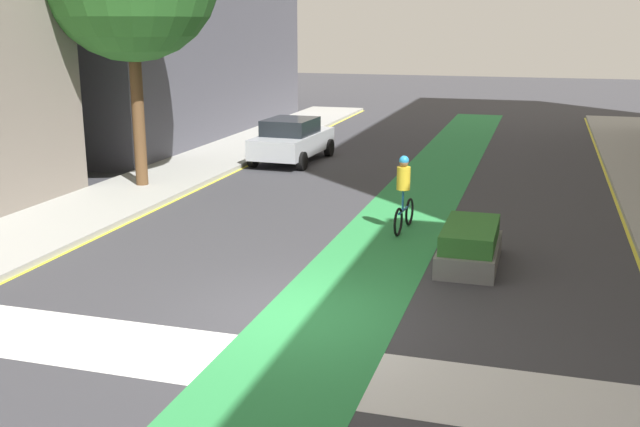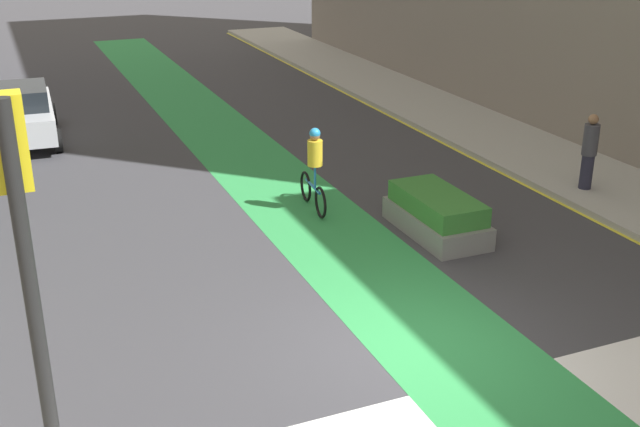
# 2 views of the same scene
# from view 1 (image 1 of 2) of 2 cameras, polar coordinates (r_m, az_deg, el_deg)

# --- Properties ---
(ground_plane) EXTENTS (120.00, 120.00, 0.00)m
(ground_plane) POSITION_cam_1_polar(r_m,az_deg,el_deg) (12.93, -1.75, -7.75)
(ground_plane) COLOR #38383D
(bike_lane_paint) EXTENTS (2.40, 60.00, 0.01)m
(bike_lane_paint) POSITION_cam_1_polar(r_m,az_deg,el_deg) (12.78, 0.66, -8.01)
(bike_lane_paint) COLOR #2D8C47
(bike_lane_paint) RESTS_ON ground_plane
(crosswalk_band) EXTENTS (12.00, 1.80, 0.01)m
(crosswalk_band) POSITION_cam_1_polar(r_m,az_deg,el_deg) (11.22, -5.04, -11.41)
(crosswalk_band) COLOR silver
(crosswalk_band) RESTS_ON ground_plane
(curb_stripe_left) EXTENTS (0.16, 60.00, 0.01)m
(curb_stripe_left) POSITION_cam_1_polar(r_m,az_deg,el_deg) (15.77, -22.99, -4.76)
(curb_stripe_left) COLOR yellow
(curb_stripe_left) RESTS_ON ground_plane
(car_silver_left_far) EXTENTS (2.17, 4.27, 1.57)m
(car_silver_left_far) POSITION_cam_1_polar(r_m,az_deg,el_deg) (26.81, -2.16, 5.69)
(car_silver_left_far) COLOR #B2B7BF
(car_silver_left_far) RESTS_ON ground_plane
(cyclist_in_lane) EXTENTS (0.32, 1.73, 1.86)m
(cyclist_in_lane) POSITION_cam_1_polar(r_m,az_deg,el_deg) (17.79, 6.44, 1.65)
(cyclist_in_lane) COLOR black
(cyclist_in_lane) RESTS_ON ground_plane
(median_planter) EXTENTS (1.17, 2.45, 0.85)m
(median_planter) POSITION_cam_1_polar(r_m,az_deg,el_deg) (15.69, 11.41, -2.44)
(median_planter) COLOR slate
(median_planter) RESTS_ON ground_plane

